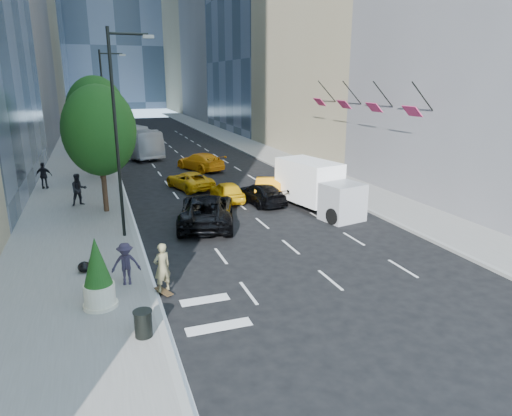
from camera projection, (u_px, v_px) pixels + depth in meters
name	position (u px, v px, depth m)	size (l,w,h in m)	color
ground	(271.00, 249.00, 21.78)	(160.00, 160.00, 0.00)	black
sidewalk_left	(81.00, 159.00, 46.08)	(6.00, 120.00, 0.15)	slate
sidewalk_right	(258.00, 149.00, 52.17)	(4.00, 120.00, 0.15)	slate
tower_right_far	(210.00, 6.00, 110.90)	(20.00, 24.00, 50.00)	gray
lamp_near	(119.00, 123.00, 21.79)	(2.13, 0.22, 10.00)	black
lamp_far	(106.00, 104.00, 38.12)	(2.13, 0.22, 10.00)	black
tree_near	(99.00, 131.00, 26.28)	(4.20, 4.20, 7.46)	#322113
tree_mid	(96.00, 113.00, 35.25)	(4.50, 4.50, 7.99)	#322113
tree_far	(95.00, 111.00, 47.23)	(3.90, 3.90, 6.92)	#322113
traffic_signal	(101.00, 110.00, 54.85)	(2.48, 0.53, 5.20)	black
facade_flags	(360.00, 103.00, 32.57)	(1.85, 13.30, 2.05)	black
skateboarder	(162.00, 271.00, 17.01)	(0.70, 0.46, 1.91)	#6F6745
black_sedan_lincoln	(207.00, 210.00, 25.23)	(2.86, 6.19, 1.72)	black
black_sedan_mercedes	(260.00, 194.00, 29.60)	(1.89, 4.64, 1.35)	black
taxi_a	(227.00, 191.00, 30.27)	(1.57, 3.89, 1.33)	#E0A70B
taxi_b	(269.00, 188.00, 30.80)	(1.65, 4.73, 1.56)	#FF980D
taxi_c	(189.00, 180.00, 33.64)	(2.13, 4.62, 1.28)	#E19E0B
taxi_d	(200.00, 162.00, 40.55)	(2.16, 5.30, 1.54)	orange
city_bus	(128.00, 141.00, 48.05)	(2.67, 11.40, 3.17)	silver
box_truck	(317.00, 187.00, 27.85)	(3.49, 6.56, 2.98)	white
pedestrian_a	(79.00, 190.00, 28.62)	(0.98, 0.76, 2.02)	black
pedestrian_b	(44.00, 176.00, 32.98)	(1.12, 0.47, 1.92)	black
pedestrian_c	(126.00, 264.00, 17.54)	(1.09, 0.63, 1.69)	#282132
trash_can	(143.00, 324.00, 14.07)	(0.55, 0.55, 0.82)	black
planter_shrub	(98.00, 274.00, 15.70)	(1.07, 1.07, 2.56)	beige
garbage_bags	(91.00, 264.00, 19.10)	(1.02, 0.98, 0.51)	black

